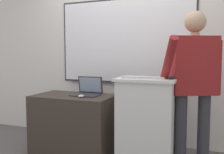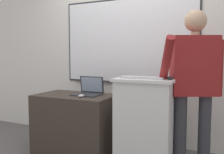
# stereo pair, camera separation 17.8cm
# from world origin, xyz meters

# --- Properties ---
(back_wall) EXTENTS (6.40, 0.17, 2.91)m
(back_wall) POSITION_xyz_m (-0.00, 1.15, 1.46)
(back_wall) COLOR silver
(back_wall) RESTS_ON ground_plane
(lectern_podium) EXTENTS (0.64, 0.52, 1.01)m
(lectern_podium) POSITION_xyz_m (0.49, 0.36, 0.51)
(lectern_podium) COLOR silver
(lectern_podium) RESTS_ON ground_plane
(side_desk) EXTENTS (0.99, 0.58, 0.76)m
(side_desk) POSITION_xyz_m (-0.44, 0.38, 0.38)
(side_desk) COLOR #382D26
(side_desk) RESTS_ON ground_plane
(person_presenter) EXTENTS (0.64, 0.69, 1.72)m
(person_presenter) POSITION_xyz_m (0.96, 0.49, 1.01)
(person_presenter) COLOR #333338
(person_presenter) RESTS_ON ground_plane
(laptop) EXTENTS (0.34, 0.28, 0.23)m
(laptop) POSITION_xyz_m (-0.29, 0.47, 0.82)
(laptop) COLOR #28282D
(laptop) RESTS_ON side_desk
(wireless_keyboard) EXTENTS (0.46, 0.15, 0.02)m
(wireless_keyboard) POSITION_xyz_m (0.46, 0.29, 1.02)
(wireless_keyboard) COLOR silver
(wireless_keyboard) RESTS_ON lectern_podium
(computer_mouse_by_laptop) EXTENTS (0.06, 0.10, 0.03)m
(computer_mouse_by_laptop) POSITION_xyz_m (-0.27, 0.26, 0.78)
(computer_mouse_by_laptop) COLOR #BCBCC1
(computer_mouse_by_laptop) RESTS_ON side_desk
(computer_mouse_by_keyboard) EXTENTS (0.06, 0.10, 0.03)m
(computer_mouse_by_keyboard) POSITION_xyz_m (0.76, 0.28, 1.02)
(computer_mouse_by_keyboard) COLOR black
(computer_mouse_by_keyboard) RESTS_ON lectern_podium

